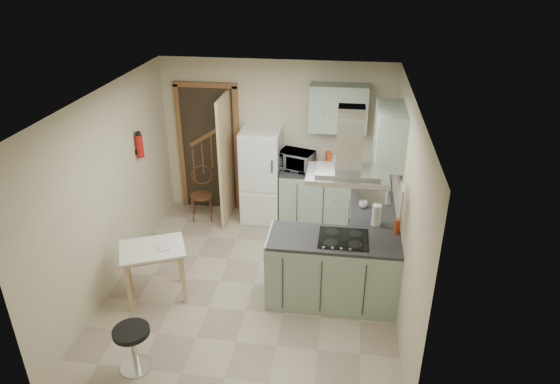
# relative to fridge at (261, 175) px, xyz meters

# --- Properties ---
(floor) EXTENTS (4.20, 4.20, 0.00)m
(floor) POSITION_rel_fridge_xyz_m (0.20, -1.80, -0.75)
(floor) COLOR tan
(floor) RESTS_ON ground
(ceiling) EXTENTS (4.20, 4.20, 0.00)m
(ceiling) POSITION_rel_fridge_xyz_m (0.20, -1.80, 1.75)
(ceiling) COLOR silver
(ceiling) RESTS_ON back_wall
(back_wall) EXTENTS (3.60, 0.00, 3.60)m
(back_wall) POSITION_rel_fridge_xyz_m (0.20, 0.30, 0.50)
(back_wall) COLOR beige
(back_wall) RESTS_ON floor
(left_wall) EXTENTS (0.00, 4.20, 4.20)m
(left_wall) POSITION_rel_fridge_xyz_m (-1.60, -1.80, 0.50)
(left_wall) COLOR beige
(left_wall) RESTS_ON floor
(right_wall) EXTENTS (0.00, 4.20, 4.20)m
(right_wall) POSITION_rel_fridge_xyz_m (2.00, -1.80, 0.50)
(right_wall) COLOR beige
(right_wall) RESTS_ON floor
(doorway) EXTENTS (1.10, 0.12, 2.10)m
(doorway) POSITION_rel_fridge_xyz_m (-0.90, 0.27, 0.30)
(doorway) COLOR brown
(doorway) RESTS_ON floor
(fridge) EXTENTS (0.60, 0.60, 1.50)m
(fridge) POSITION_rel_fridge_xyz_m (0.00, 0.00, 0.00)
(fridge) COLOR white
(fridge) RESTS_ON floor
(counter_back) EXTENTS (1.08, 0.60, 0.90)m
(counter_back) POSITION_rel_fridge_xyz_m (0.86, 0.00, -0.30)
(counter_back) COLOR #9EB2A0
(counter_back) RESTS_ON floor
(counter_right) EXTENTS (0.60, 1.95, 0.90)m
(counter_right) POSITION_rel_fridge_xyz_m (1.70, -0.68, -0.30)
(counter_right) COLOR #9EB2A0
(counter_right) RESTS_ON floor
(splashback) EXTENTS (1.68, 0.02, 0.50)m
(splashback) POSITION_rel_fridge_xyz_m (1.16, 0.29, 0.40)
(splashback) COLOR beige
(splashback) RESTS_ON counter_back
(wall_cabinet_back) EXTENTS (0.85, 0.35, 0.70)m
(wall_cabinet_back) POSITION_rel_fridge_xyz_m (1.15, 0.12, 1.10)
(wall_cabinet_back) COLOR #9EB2A0
(wall_cabinet_back) RESTS_ON back_wall
(wall_cabinet_right) EXTENTS (0.35, 0.90, 0.70)m
(wall_cabinet_right) POSITION_rel_fridge_xyz_m (1.82, -0.95, 1.10)
(wall_cabinet_right) COLOR #9EB2A0
(wall_cabinet_right) RESTS_ON right_wall
(peninsula) EXTENTS (1.55, 0.65, 0.90)m
(peninsula) POSITION_rel_fridge_xyz_m (1.22, -1.98, -0.30)
(peninsula) COLOR #9EB2A0
(peninsula) RESTS_ON floor
(hob) EXTENTS (0.58, 0.50, 0.01)m
(hob) POSITION_rel_fridge_xyz_m (1.32, -1.98, 0.16)
(hob) COLOR black
(hob) RESTS_ON peninsula
(extractor_hood) EXTENTS (0.90, 0.55, 0.10)m
(extractor_hood) POSITION_rel_fridge_xyz_m (1.32, -1.98, 0.97)
(extractor_hood) COLOR silver
(extractor_hood) RESTS_ON ceiling
(sink) EXTENTS (0.45, 0.40, 0.01)m
(sink) POSITION_rel_fridge_xyz_m (1.70, -0.85, 0.16)
(sink) COLOR silver
(sink) RESTS_ON counter_right
(fire_extinguisher) EXTENTS (0.10, 0.10, 0.32)m
(fire_extinguisher) POSITION_rel_fridge_xyz_m (-1.54, -0.90, 0.75)
(fire_extinguisher) COLOR #B2140F
(fire_extinguisher) RESTS_ON left_wall
(drop_leaf_table) EXTENTS (0.93, 0.83, 0.71)m
(drop_leaf_table) POSITION_rel_fridge_xyz_m (-0.96, -2.20, -0.39)
(drop_leaf_table) COLOR tan
(drop_leaf_table) RESTS_ON floor
(bentwood_chair) EXTENTS (0.43, 0.43, 0.79)m
(bentwood_chair) POSITION_rel_fridge_xyz_m (-0.96, -0.14, -0.35)
(bentwood_chair) COLOR #4F241A
(bentwood_chair) RESTS_ON floor
(stool) EXTENTS (0.46, 0.46, 0.51)m
(stool) POSITION_rel_fridge_xyz_m (-0.76, -3.38, -0.50)
(stool) COLOR black
(stool) RESTS_ON floor
(microwave) EXTENTS (0.60, 0.49, 0.29)m
(microwave) POSITION_rel_fridge_xyz_m (0.55, -0.01, 0.29)
(microwave) COLOR black
(microwave) RESTS_ON counter_back
(kettle) EXTENTS (0.21, 0.21, 0.23)m
(kettle) POSITION_rel_fridge_xyz_m (1.13, 0.04, 0.26)
(kettle) COLOR silver
(kettle) RESTS_ON counter_back
(cereal_box) EXTENTS (0.11, 0.19, 0.27)m
(cereal_box) POSITION_rel_fridge_xyz_m (1.04, 0.04, 0.29)
(cereal_box) COLOR #D55019
(cereal_box) RESTS_ON counter_back
(soap_bottle) EXTENTS (0.12, 0.12, 0.21)m
(soap_bottle) POSITION_rel_fridge_xyz_m (1.88, -0.42, 0.25)
(soap_bottle) COLOR #B9B7C4
(soap_bottle) RESTS_ON counter_right
(paper_towel) EXTENTS (0.14, 0.14, 0.28)m
(paper_towel) POSITION_rel_fridge_xyz_m (1.71, -1.58, 0.29)
(paper_towel) COLOR silver
(paper_towel) RESTS_ON counter_right
(cup) EXTENTS (0.14, 0.14, 0.09)m
(cup) POSITION_rel_fridge_xyz_m (1.56, -1.16, 0.19)
(cup) COLOR silver
(cup) RESTS_ON counter_right
(red_bottle) EXTENTS (0.08, 0.08, 0.18)m
(red_bottle) POSITION_rel_fridge_xyz_m (1.95, -1.76, 0.24)
(red_bottle) COLOR #AC380E
(red_bottle) RESTS_ON peninsula
(book) EXTENTS (0.21, 0.23, 0.09)m
(book) POSITION_rel_fridge_xyz_m (-0.89, -2.19, 0.01)
(book) COLOR maroon
(book) RESTS_ON drop_leaf_table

